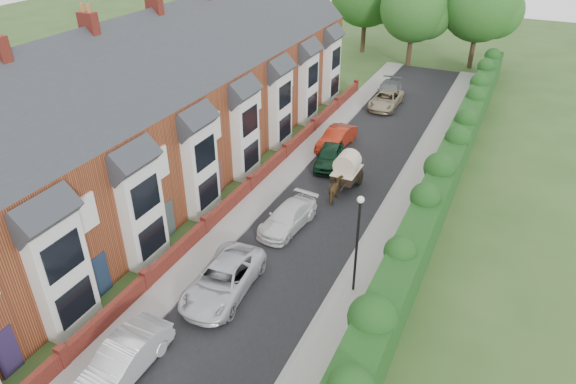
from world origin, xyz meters
name	(u,v)px	position (x,y,z in m)	size (l,w,h in m)	color
ground	(247,325)	(0.00, 0.00, 0.00)	(140.00, 140.00, 0.00)	#2D4C1E
road	(330,201)	(-0.50, 11.00, 0.01)	(6.00, 58.00, 0.02)	black
pavement_hedge_side	(397,216)	(3.60, 11.00, 0.06)	(2.20, 58.00, 0.12)	gray
pavement_house_side	(272,186)	(-4.35, 11.00, 0.06)	(1.70, 58.00, 0.12)	gray
kerb_hedge_side	(379,212)	(2.55, 11.00, 0.07)	(0.18, 58.00, 0.13)	gray
kerb_house_side	(284,189)	(-3.55, 11.00, 0.07)	(0.18, 58.00, 0.13)	gray
hedge	(432,200)	(5.40, 11.00, 1.60)	(2.10, 58.00, 2.85)	#123B14
terrace_row	(169,109)	(-10.87, 9.98, 4.47)	(9.05, 40.50, 11.50)	#9B4927
garden_wall_row	(250,185)	(-5.35, 10.00, 0.46)	(0.35, 40.35, 1.10)	maroon
lamppost	(358,233)	(3.40, 4.00, 3.30)	(0.32, 0.32, 5.16)	black
tree_far_left	(418,10)	(-2.65, 40.08, 5.71)	(7.14, 6.80, 9.29)	#332316
tree_far_right	(485,5)	(3.39, 42.08, 6.31)	(7.98, 7.60, 10.31)	#332316
car_silver_a	(123,360)	(-3.00, -4.20, 0.73)	(1.54, 4.41, 1.45)	silver
car_silver_b	(223,280)	(-2.01, 1.40, 0.73)	(2.41, 5.22, 1.45)	silver
car_white	(288,217)	(-1.60, 7.46, 0.64)	(1.78, 4.39, 1.27)	silver
car_green	(329,156)	(-2.24, 15.32, 0.69)	(1.63, 4.05, 1.38)	black
car_red	(337,138)	(-2.81, 18.20, 0.69)	(1.47, 4.22, 1.39)	maroon
car_beige	(386,100)	(-1.79, 27.40, 0.66)	(2.21, 4.79, 1.33)	tan
car_grey	(389,91)	(-2.08, 29.40, 0.71)	(1.99, 4.90, 1.42)	slate
horse	(336,190)	(-0.19, 11.23, 0.70)	(0.75, 1.65, 1.40)	#4F3A1D
horse_cart	(347,168)	(-0.19, 13.02, 1.37)	(1.51, 3.33, 2.40)	black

